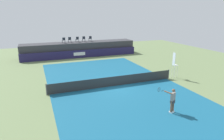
{
  "coord_description": "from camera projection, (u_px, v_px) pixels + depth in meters",
  "views": [
    {
      "loc": [
        -6.78,
        -16.86,
        6.77
      ],
      "look_at": [
        0.54,
        2.0,
        1.0
      ],
      "focal_mm": 32.3,
      "sensor_mm": 36.0,
      "label": 1
    }
  ],
  "objects": [
    {
      "name": "ground_plane",
      "position": [
        104.0,
        77.0,
        22.03
      ],
      "size": [
        48.0,
        48.0,
        0.0
      ],
      "primitive_type": "plane",
      "color": "#6B7F51"
    },
    {
      "name": "net_post_near",
      "position": [
        46.0,
        90.0,
        17.04
      ],
      "size": [
        0.1,
        0.1,
        1.0
      ],
      "primitive_type": "cylinder",
      "color": "#4C4C51",
      "rests_on": "ground"
    },
    {
      "name": "spectator_chair_center",
      "position": [
        77.0,
        39.0,
        32.19
      ],
      "size": [
        0.47,
        0.47,
        0.89
      ],
      "color": "#1E232D",
      "rests_on": "spectator_platform"
    },
    {
      "name": "umpire_chair",
      "position": [
        174.0,
        64.0,
        21.29
      ],
      "size": [
        0.47,
        0.47,
        2.76
      ],
      "color": "white",
      "rests_on": "ground"
    },
    {
      "name": "sponsor_wall",
      "position": [
        82.0,
        54.0,
        31.27
      ],
      "size": [
        18.0,
        0.22,
        1.2
      ],
      "color": "#231E4C",
      "rests_on": "ground"
    },
    {
      "name": "spectator_chair_far_left",
      "position": [
        64.0,
        40.0,
        31.25
      ],
      "size": [
        0.48,
        0.48,
        0.89
      ],
      "color": "#1E232D",
      "rests_on": "spectator_platform"
    },
    {
      "name": "spectator_chair_right",
      "position": [
        84.0,
        39.0,
        32.73
      ],
      "size": [
        0.46,
        0.46,
        0.89
      ],
      "color": "#1E232D",
      "rests_on": "spectator_platform"
    },
    {
      "name": "tennis_net",
      "position": [
        114.0,
        81.0,
        19.21
      ],
      "size": [
        12.4,
        0.02,
        0.95
      ],
      "primitive_type": "cube",
      "color": "#2D2D2D",
      "rests_on": "ground"
    },
    {
      "name": "tennis_player",
      "position": [
        172.0,
        100.0,
        13.95
      ],
      "size": [
        1.04,
        1.06,
        1.77
      ],
      "color": "white",
      "rests_on": "court_inner"
    },
    {
      "name": "spectator_chair_far_right",
      "position": [
        90.0,
        38.0,
        33.06
      ],
      "size": [
        0.47,
        0.47,
        0.89
      ],
      "color": "#1E232D",
      "rests_on": "spectator_platform"
    },
    {
      "name": "net_post_far",
      "position": [
        169.0,
        74.0,
        21.36
      ],
      "size": [
        0.1,
        0.1,
        1.0
      ],
      "primitive_type": "cylinder",
      "color": "#4C4C51",
      "rests_on": "ground"
    },
    {
      "name": "court_inner",
      "position": [
        114.0,
        86.0,
        19.34
      ],
      "size": [
        12.0,
        22.0,
        0.0
      ],
      "primitive_type": "cube",
      "color": "#16597A",
      "rests_on": "ground"
    },
    {
      "name": "spectator_chair_left",
      "position": [
        70.0,
        40.0,
        31.75
      ],
      "size": [
        0.47,
        0.47,
        0.89
      ],
      "color": "#1E232D",
      "rests_on": "spectator_platform"
    },
    {
      "name": "spectator_platform",
      "position": [
        79.0,
        49.0,
        32.75
      ],
      "size": [
        18.0,
        2.8,
        2.2
      ],
      "primitive_type": "cube",
      "color": "#38383D",
      "rests_on": "ground"
    },
    {
      "name": "tennis_ball",
      "position": [
        129.0,
        76.0,
        22.35
      ],
      "size": [
        0.07,
        0.07,
        0.07
      ],
      "primitive_type": "sphere",
      "color": "#D8EA33",
      "rests_on": "court_inner"
    }
  ]
}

